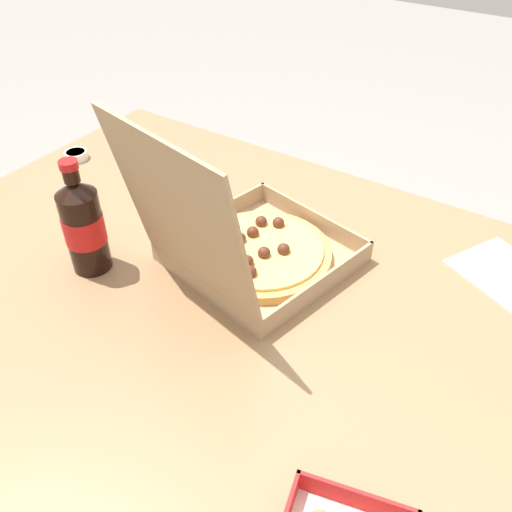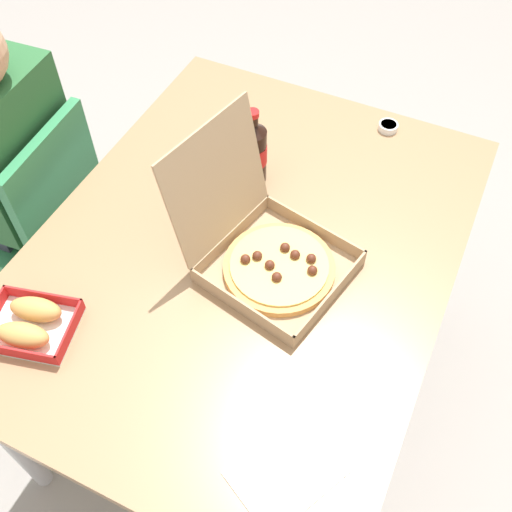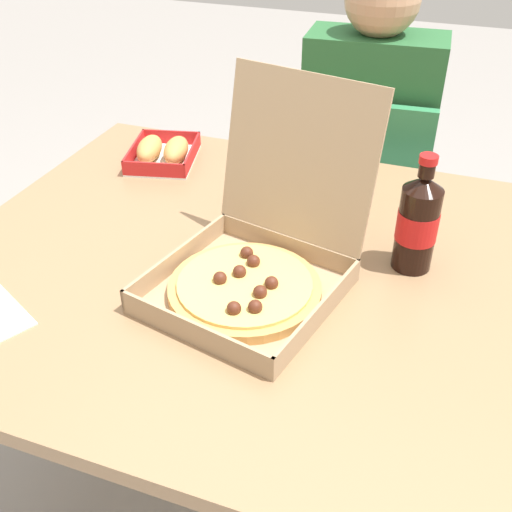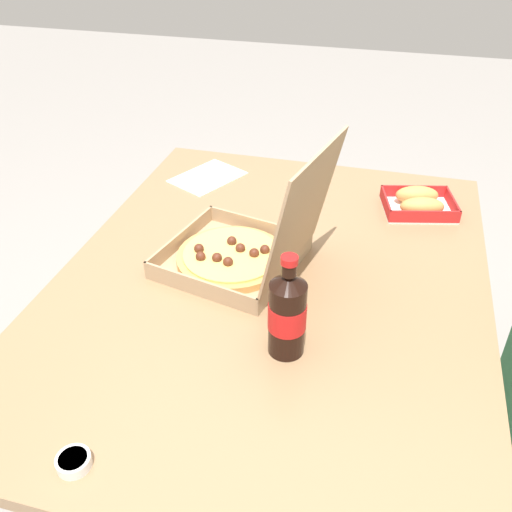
% 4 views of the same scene
% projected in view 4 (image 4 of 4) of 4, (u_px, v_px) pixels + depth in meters
% --- Properties ---
extents(ground_plane, '(10.00, 10.00, 0.00)m').
position_uv_depth(ground_plane, '(267.00, 468.00, 1.72)').
color(ground_plane, gray).
extents(dining_table, '(1.29, 0.99, 0.73)m').
position_uv_depth(dining_table, '(271.00, 302.00, 1.34)').
color(dining_table, '#997551').
rests_on(dining_table, ground_plane).
extents(pizza_box_open, '(0.37, 0.42, 0.34)m').
position_uv_depth(pizza_box_open, '(243.00, 250.00, 1.32)').
color(pizza_box_open, tan).
rests_on(pizza_box_open, dining_table).
extents(bread_side_box, '(0.19, 0.22, 0.06)m').
position_uv_depth(bread_side_box, '(419.00, 202.00, 1.55)').
color(bread_side_box, white).
rests_on(bread_side_box, dining_table).
extents(cola_bottle, '(0.07, 0.07, 0.22)m').
position_uv_depth(cola_bottle, '(287.00, 313.00, 1.06)').
color(cola_bottle, black).
rests_on(cola_bottle, dining_table).
extents(paper_menu, '(0.26, 0.23, 0.00)m').
position_uv_depth(paper_menu, '(208.00, 177.00, 1.73)').
color(paper_menu, white).
rests_on(paper_menu, dining_table).
extents(dipping_sauce_cup, '(0.06, 0.06, 0.02)m').
position_uv_depth(dipping_sauce_cup, '(74.00, 461.00, 0.89)').
color(dipping_sauce_cup, white).
rests_on(dipping_sauce_cup, dining_table).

